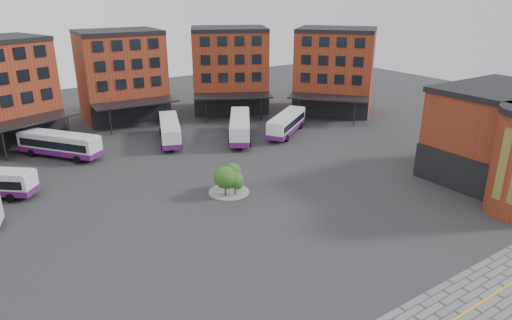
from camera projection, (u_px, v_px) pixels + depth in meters
ground at (281, 246)px, 39.20m from camera, size 160.00×160.00×0.00m
main_building at (90, 92)px, 63.84m from camera, size 94.14×42.48×14.60m
east_building at (507, 139)px, 50.03m from camera, size 17.40×15.40×10.60m
tree_island at (230, 178)px, 48.63m from camera, size 4.40×4.40×3.37m
bus_c at (59, 144)px, 59.47m from camera, size 8.96×10.81×3.24m
bus_d at (170, 130)px, 65.66m from camera, size 6.56×11.56×3.21m
bus_e at (240, 127)px, 66.78m from camera, size 8.94×11.77×3.44m
bus_f at (287, 123)px, 69.13m from camera, size 10.70×8.39×3.15m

